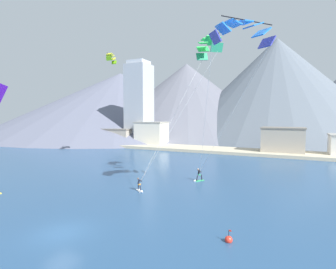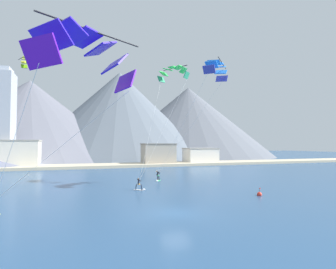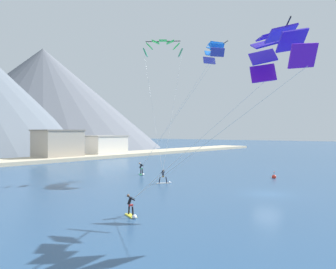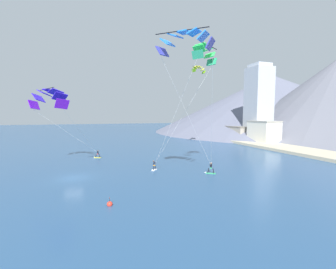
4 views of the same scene
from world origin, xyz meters
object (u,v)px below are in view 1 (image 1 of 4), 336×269
object	(u,v)px
kitesurfer_mid_center	(140,188)
parafoil_kite_distant_high_outer	(111,57)
kitesurfer_near_trail	(198,177)
parafoil_kite_near_trail	(242,31)
race_marker_buoy	(229,240)
parafoil_kite_mid_center	(208,46)

from	to	relation	value
kitesurfer_mid_center	parafoil_kite_distant_high_outer	world-z (taller)	parafoil_kite_distant_high_outer
kitesurfer_near_trail	parafoil_kite_distant_high_outer	world-z (taller)	parafoil_kite_distant_high_outer
parafoil_kite_near_trail	race_marker_buoy	bearing A→B (deg)	-84.48
kitesurfer_near_trail	parafoil_kite_distant_high_outer	bearing A→B (deg)	157.97
kitesurfer_near_trail	parafoil_kite_mid_center	world-z (taller)	parafoil_kite_mid_center
kitesurfer_mid_center	parafoil_kite_near_trail	distance (m)	20.30
parafoil_kite_near_trail	parafoil_kite_distant_high_outer	xyz separation A→B (m)	(-27.96, 15.80, 3.29)
parafoil_kite_distant_high_outer	race_marker_buoy	size ratio (longest dim) A/B	4.18
parafoil_kite_near_trail	parafoil_kite_distant_high_outer	distance (m)	32.28
parafoil_kite_distant_high_outer	race_marker_buoy	bearing A→B (deg)	-40.07
kitesurfer_near_trail	kitesurfer_mid_center	size ratio (longest dim) A/B	1.05
kitesurfer_near_trail	parafoil_kite_near_trail	distance (m)	19.41
race_marker_buoy	kitesurfer_near_trail	bearing A→B (deg)	116.14
kitesurfer_near_trail	race_marker_buoy	distance (m)	17.47
kitesurfer_mid_center	parafoil_kite_near_trail	bearing A→B (deg)	2.14
parafoil_kite_distant_high_outer	kitesurfer_near_trail	bearing A→B (deg)	-22.03
kitesurfer_mid_center	parafoil_kite_near_trail	xyz separation A→B (m)	(11.52, 0.43, 16.71)
parafoil_kite_near_trail	parafoil_kite_mid_center	xyz separation A→B (m)	(-4.99, 5.06, 0.36)
kitesurfer_near_trail	kitesurfer_mid_center	bearing A→B (deg)	-121.06
parafoil_kite_near_trail	race_marker_buoy	world-z (taller)	parafoil_kite_near_trail
race_marker_buoy	kitesurfer_mid_center	bearing A→B (deg)	147.08
parafoil_kite_mid_center	kitesurfer_near_trail	bearing A→B (deg)	130.63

